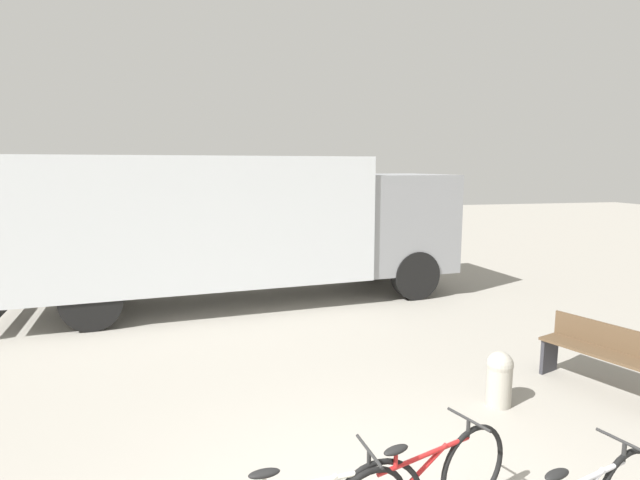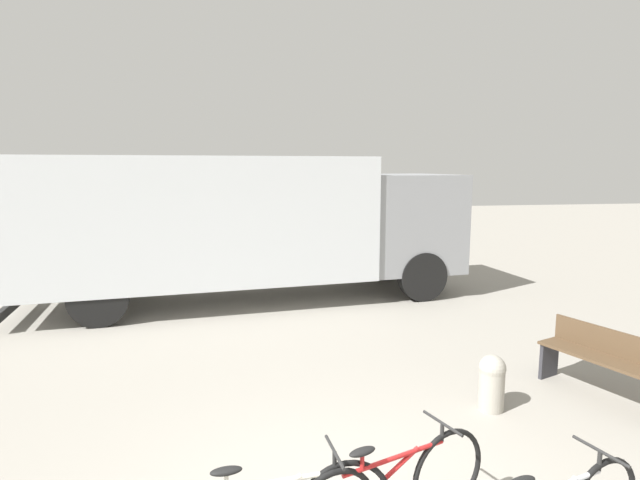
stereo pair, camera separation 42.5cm
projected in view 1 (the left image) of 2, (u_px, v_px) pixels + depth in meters
name	position (u px, v px, depth m)	size (l,w,h in m)	color
delivery_truck	(239.00, 221.00, 10.36)	(9.25, 3.32, 3.03)	silver
park_bench	(610.00, 355.00, 6.28)	(0.94, 1.68, 0.84)	brown
bollard_near_bench	(499.00, 377.00, 5.94)	(0.31, 0.31, 0.67)	#9E998C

